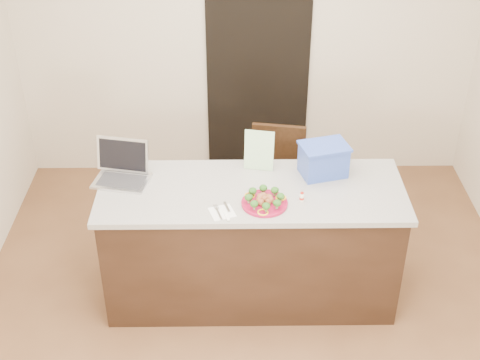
{
  "coord_description": "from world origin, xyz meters",
  "views": [
    {
      "loc": [
        -0.12,
        -3.45,
        3.42
      ],
      "look_at": [
        -0.08,
        0.2,
        1.03
      ],
      "focal_mm": 50.0,
      "sensor_mm": 36.0,
      "label": 1
    }
  ],
  "objects_px": {
    "blue_box": "(323,159)",
    "napkin": "(222,212)",
    "plate": "(265,203)",
    "island": "(251,243)",
    "chair": "(278,177)",
    "yogurt_bottle": "(302,197)",
    "laptop": "(122,168)"
  },
  "relations": [
    {
      "from": "napkin",
      "to": "laptop",
      "type": "height_order",
      "value": "laptop"
    },
    {
      "from": "laptop",
      "to": "chair",
      "type": "relative_size",
      "value": 0.43
    },
    {
      "from": "yogurt_bottle",
      "to": "napkin",
      "type": "bearing_deg",
      "value": -166.2
    },
    {
      "from": "plate",
      "to": "napkin",
      "type": "relative_size",
      "value": 2.04
    },
    {
      "from": "laptop",
      "to": "chair",
      "type": "distance_m",
      "value": 1.33
    },
    {
      "from": "island",
      "to": "plate",
      "type": "height_order",
      "value": "plate"
    },
    {
      "from": "plate",
      "to": "laptop",
      "type": "xyz_separation_m",
      "value": [
        -0.96,
        0.34,
        0.06
      ]
    },
    {
      "from": "island",
      "to": "yogurt_bottle",
      "type": "height_order",
      "value": "yogurt_bottle"
    },
    {
      "from": "napkin",
      "to": "yogurt_bottle",
      "type": "relative_size",
      "value": 2.27
    },
    {
      "from": "napkin",
      "to": "yogurt_bottle",
      "type": "distance_m",
      "value": 0.53
    },
    {
      "from": "island",
      "to": "blue_box",
      "type": "xyz_separation_m",
      "value": [
        0.5,
        0.19,
        0.57
      ]
    },
    {
      "from": "blue_box",
      "to": "napkin",
      "type": "bearing_deg",
      "value": -162.02
    },
    {
      "from": "plate",
      "to": "yogurt_bottle",
      "type": "relative_size",
      "value": 4.63
    },
    {
      "from": "island",
      "to": "napkin",
      "type": "xyz_separation_m",
      "value": [
        -0.2,
        -0.26,
        0.46
      ]
    },
    {
      "from": "island",
      "to": "blue_box",
      "type": "bearing_deg",
      "value": 20.82
    },
    {
      "from": "island",
      "to": "blue_box",
      "type": "relative_size",
      "value": 5.59
    },
    {
      "from": "napkin",
      "to": "island",
      "type": "bearing_deg",
      "value": 53.45
    },
    {
      "from": "napkin",
      "to": "blue_box",
      "type": "height_order",
      "value": "blue_box"
    },
    {
      "from": "island",
      "to": "yogurt_bottle",
      "type": "bearing_deg",
      "value": -22.86
    },
    {
      "from": "blue_box",
      "to": "chair",
      "type": "xyz_separation_m",
      "value": [
        -0.26,
        0.54,
        -0.5
      ]
    },
    {
      "from": "laptop",
      "to": "chair",
      "type": "height_order",
      "value": "laptop"
    },
    {
      "from": "blue_box",
      "to": "laptop",
      "type": "bearing_deg",
      "value": 165.88
    },
    {
      "from": "napkin",
      "to": "chair",
      "type": "relative_size",
      "value": 0.16
    },
    {
      "from": "yogurt_bottle",
      "to": "plate",
      "type": "bearing_deg",
      "value": -170.95
    },
    {
      "from": "island",
      "to": "yogurt_bottle",
      "type": "relative_size",
      "value": 31.66
    },
    {
      "from": "island",
      "to": "plate",
      "type": "distance_m",
      "value": 0.51
    },
    {
      "from": "island",
      "to": "laptop",
      "type": "xyz_separation_m",
      "value": [
        -0.88,
        0.16,
        0.53
      ]
    },
    {
      "from": "yogurt_bottle",
      "to": "blue_box",
      "type": "bearing_deg",
      "value": 61.91
    },
    {
      "from": "napkin",
      "to": "chair",
      "type": "height_order",
      "value": "chair"
    },
    {
      "from": "laptop",
      "to": "blue_box",
      "type": "xyz_separation_m",
      "value": [
        1.38,
        0.03,
        0.05
      ]
    },
    {
      "from": "plate",
      "to": "blue_box",
      "type": "bearing_deg",
      "value": 41.06
    },
    {
      "from": "plate",
      "to": "chair",
      "type": "bearing_deg",
      "value": 80.15
    }
  ]
}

